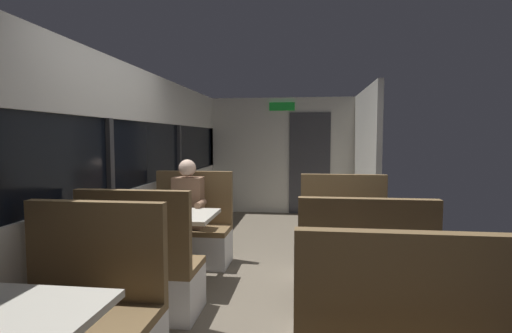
# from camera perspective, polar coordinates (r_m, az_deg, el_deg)

# --- Properties ---
(ground_plane) EXTENTS (3.30, 9.20, 0.02)m
(ground_plane) POSITION_cam_1_polar(r_m,az_deg,el_deg) (3.92, -0.17, -18.63)
(ground_plane) COLOR #665B4C
(carriage_window_panel_left) EXTENTS (0.09, 8.48, 2.30)m
(carriage_window_panel_left) POSITION_cam_1_polar(r_m,az_deg,el_deg) (4.08, -20.84, -1.72)
(carriage_window_panel_left) COLOR beige
(carriage_window_panel_left) RESTS_ON ground_plane
(carriage_end_bulkhead) EXTENTS (2.90, 0.11, 2.30)m
(carriage_end_bulkhead) POSITION_cam_1_polar(r_m,az_deg,el_deg) (7.79, 4.25, 1.50)
(carriage_end_bulkhead) COLOR beige
(carriage_end_bulkhead) RESTS_ON ground_plane
(carriage_aisle_panel_right) EXTENTS (0.08, 2.40, 2.30)m
(carriage_aisle_panel_right) POSITION_cam_1_polar(r_m,az_deg,el_deg) (6.66, 15.74, 0.98)
(carriage_aisle_panel_right) COLOR beige
(carriage_aisle_panel_right) RESTS_ON ground_plane
(bench_near_window_facing_entry) EXTENTS (0.95, 0.50, 1.10)m
(bench_near_window_facing_entry) POSITION_cam_1_polar(r_m,az_deg,el_deg) (2.84, -23.91, -20.83)
(bench_near_window_facing_entry) COLOR silver
(bench_near_window_facing_entry) RESTS_ON ground_plane
(dining_table_mid_window) EXTENTS (0.90, 0.70, 0.74)m
(dining_table_mid_window) POSITION_cam_1_polar(r_m,az_deg,el_deg) (4.11, -12.40, -8.12)
(dining_table_mid_window) COLOR #9E9EA3
(dining_table_mid_window) RESTS_ON ground_plane
(bench_mid_window_facing_end) EXTENTS (0.95, 0.50, 1.10)m
(bench_mid_window_facing_end) POSITION_cam_1_polar(r_m,az_deg,el_deg) (3.57, -16.23, -15.32)
(bench_mid_window_facing_end) COLOR silver
(bench_mid_window_facing_end) RESTS_ON ground_plane
(bench_mid_window_facing_entry) EXTENTS (0.95, 0.50, 1.10)m
(bench_mid_window_facing_entry) POSITION_cam_1_polar(r_m,az_deg,el_deg) (4.83, -9.51, -10.01)
(bench_mid_window_facing_entry) COLOR silver
(bench_mid_window_facing_entry) RESTS_ON ground_plane
(dining_table_rear_aisle) EXTENTS (0.90, 0.70, 0.74)m
(dining_table_rear_aisle) POSITION_cam_1_polar(r_m,az_deg,el_deg) (3.71, 13.87, -9.50)
(dining_table_rear_aisle) COLOR #9E9EA3
(dining_table_rear_aisle) RESTS_ON ground_plane
(bench_rear_aisle_facing_end) EXTENTS (0.95, 0.50, 1.10)m
(bench_rear_aisle_facing_end) POSITION_cam_1_polar(r_m,az_deg,el_deg) (3.14, 15.31, -18.07)
(bench_rear_aisle_facing_end) COLOR silver
(bench_rear_aisle_facing_end) RESTS_ON ground_plane
(bench_rear_aisle_facing_entry) EXTENTS (0.95, 0.50, 1.10)m
(bench_rear_aisle_facing_entry) POSITION_cam_1_polar(r_m,az_deg,el_deg) (4.46, 12.75, -11.26)
(bench_rear_aisle_facing_entry) COLOR silver
(bench_rear_aisle_facing_entry) RESTS_ON ground_plane
(seated_passenger) EXTENTS (0.47, 0.55, 1.26)m
(seated_passenger) POSITION_cam_1_polar(r_m,az_deg,el_deg) (4.71, -9.80, -7.76)
(seated_passenger) COLOR #26262D
(seated_passenger) RESTS_ON ground_plane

